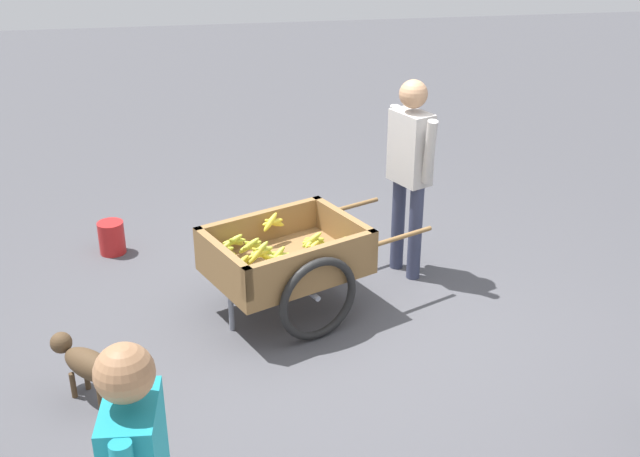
# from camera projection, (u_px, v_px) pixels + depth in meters

# --- Properties ---
(ground_plane) EXTENTS (24.00, 24.00, 0.00)m
(ground_plane) POSITION_uv_depth(u_px,v_px,m) (343.00, 324.00, 5.83)
(ground_plane) COLOR #47474C
(fruit_cart) EXTENTS (1.82, 1.37, 0.71)m
(fruit_cart) POSITION_uv_depth(u_px,v_px,m) (286.00, 261.00, 5.81)
(fruit_cart) COLOR olive
(fruit_cart) RESTS_ON ground
(vendor_person) EXTENTS (0.32, 0.54, 1.63)m
(vendor_person) POSITION_uv_depth(u_px,v_px,m) (410.00, 162.00, 6.15)
(vendor_person) COLOR #333851
(vendor_person) RESTS_ON ground
(dog) EXTENTS (0.51, 0.51, 0.40)m
(dog) POSITION_uv_depth(u_px,v_px,m) (86.00, 363.00, 4.91)
(dog) COLOR #4C3823
(dog) RESTS_ON ground
(plastic_bucket) EXTENTS (0.23, 0.23, 0.29)m
(plastic_bucket) POSITION_uv_depth(u_px,v_px,m) (112.00, 238.00, 6.83)
(plastic_bucket) COLOR #B21E1E
(plastic_bucket) RESTS_ON ground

